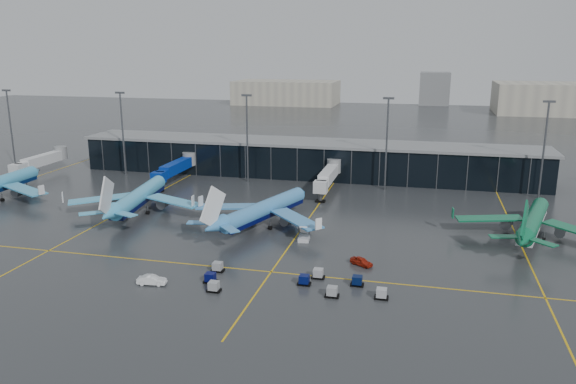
% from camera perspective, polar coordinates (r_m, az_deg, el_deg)
% --- Properties ---
extents(ground, '(600.00, 600.00, 0.00)m').
position_cam_1_polar(ground, '(116.14, -4.52, -4.88)').
color(ground, '#282B2D').
rests_on(ground, ground).
extents(terminal_pier, '(142.00, 17.00, 10.70)m').
position_cam_1_polar(terminal_pier, '(172.73, 1.86, 3.46)').
color(terminal_pier, black).
rests_on(terminal_pier, ground).
extents(jet_bridges, '(94.00, 27.50, 7.20)m').
position_cam_1_polar(jet_bridges, '(166.15, -11.44, 2.43)').
color(jet_bridges, '#595B60').
rests_on(jet_bridges, ground).
extents(flood_masts, '(203.00, 0.50, 25.50)m').
position_cam_1_polar(flood_masts, '(158.71, 2.76, 5.54)').
color(flood_masts, '#595B60').
rests_on(flood_masts, ground).
extents(distant_hangars, '(260.00, 71.00, 22.00)m').
position_cam_1_polar(distant_hangars, '(375.49, 16.22, 9.39)').
color(distant_hangars, '#B2AD99').
rests_on(distant_hangars, ground).
extents(taxi_lines, '(220.00, 120.00, 0.02)m').
position_cam_1_polar(taxi_lines, '(123.33, 1.44, -3.67)').
color(taxi_lines, gold).
rests_on(taxi_lines, ground).
extents(airliner_arkefly, '(39.43, 43.54, 12.07)m').
position_cam_1_polar(airliner_arkefly, '(138.47, -14.97, 0.46)').
color(airliner_arkefly, '#42A9DB').
rests_on(airliner_arkefly, ground).
extents(airliner_klm_near, '(44.86, 47.89, 12.01)m').
position_cam_1_polar(airliner_klm_near, '(123.50, -2.40, -0.75)').
color(airliner_klm_near, '#3E88CB').
rests_on(airliner_klm_near, ground).
extents(airliner_aer_lingus, '(41.08, 44.19, 11.31)m').
position_cam_1_polar(airliner_aer_lingus, '(126.61, 23.74, -1.77)').
color(airliner_aer_lingus, '#0B623D').
rests_on(airliner_aer_lingus, ground).
extents(baggage_carts, '(31.23, 10.82, 1.70)m').
position_cam_1_polar(baggage_carts, '(94.18, 0.27, -9.09)').
color(baggage_carts, black).
rests_on(baggage_carts, ground).
extents(mobile_airstair, '(2.51, 3.40, 3.45)m').
position_cam_1_polar(mobile_airstair, '(115.26, 1.63, -4.59)').
color(mobile_airstair, silver).
rests_on(mobile_airstair, ground).
extents(service_van_red, '(4.68, 3.84, 1.50)m').
position_cam_1_polar(service_van_red, '(103.41, 7.47, -7.01)').
color(service_van_red, maroon).
rests_on(service_van_red, ground).
extents(service_van_white, '(5.05, 2.36, 1.60)m').
position_cam_1_polar(service_van_white, '(97.36, -13.67, -8.68)').
color(service_van_white, silver).
rests_on(service_van_white, ground).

